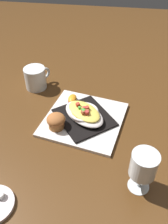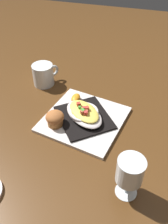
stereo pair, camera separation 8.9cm
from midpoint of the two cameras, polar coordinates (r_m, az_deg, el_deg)
The scene contains 9 objects.
ground_plane at distance 0.91m, azimuth -2.77°, elevation -2.08°, with size 2.60×2.60×0.00m, color #513116.
square_plate at distance 0.91m, azimuth -2.79°, elevation -1.82°, with size 0.28×0.28×0.01m, color silver.
folded_napkin at distance 0.90m, azimuth -2.80°, elevation -1.37°, with size 0.20×0.18×0.01m, color black.
gratin_dish at distance 0.89m, azimuth -2.85°, elevation -0.30°, with size 0.19×0.20×0.05m.
muffin at distance 0.86m, azimuth -9.50°, elevation -2.22°, with size 0.07×0.07×0.06m.
orange_garnish at distance 0.98m, azimuth -5.34°, elevation 2.82°, with size 0.06×0.05×0.03m.
coffee_mug at distance 1.09m, azimuth -13.56°, elevation 7.44°, with size 0.11×0.10×0.09m.
stemmed_glass at distance 0.67m, azimuth 10.03°, elevation -12.71°, with size 0.07×0.07×0.14m.
creamer_cup_0 at distance 0.75m, azimuth -22.55°, elevation -17.77°, with size 0.02×0.02×0.02m, color white.
Camera 1 is at (0.66, 0.10, 0.63)m, focal length 38.95 mm.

